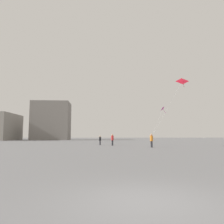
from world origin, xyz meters
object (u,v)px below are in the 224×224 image
object	(u,v)px
person_in_red	(112,139)
kite_crimson_delta	(182,82)
person_in_orange	(151,140)
building_centre_hall	(51,121)
person_in_black	(100,140)
kite_magenta_delta	(162,109)

from	to	relation	value
person_in_red	kite_crimson_delta	xyz separation A→B (m)	(9.00, -7.12, 7.75)
person_in_orange	kite_crimson_delta	distance (m)	8.81
person_in_red	building_centre_hall	world-z (taller)	building_centre_hall
kite_crimson_delta	building_centre_hall	world-z (taller)	building_centre_hall
person_in_red	building_centre_hall	bearing A→B (deg)	-47.12
person_in_black	kite_crimson_delta	world-z (taller)	kite_crimson_delta
person_in_black	kite_magenta_delta	size ratio (longest dim) A/B	0.34
person_in_orange	kite_crimson_delta	size ratio (longest dim) A/B	0.23
kite_magenta_delta	building_centre_hall	bearing A→B (deg)	119.41
building_centre_hall	person_in_red	bearing A→B (deg)	-66.39
kite_crimson_delta	building_centre_hall	distance (m)	59.86
kite_magenta_delta	kite_crimson_delta	distance (m)	5.45
person_in_black	kite_magenta_delta	distance (m)	11.57
person_in_red	kite_magenta_delta	world-z (taller)	kite_magenta_delta
person_in_black	person_in_orange	bearing A→B (deg)	-3.55
building_centre_hall	person_in_black	bearing A→B (deg)	-67.74
person_in_black	person_in_orange	world-z (taller)	person_in_orange
person_in_orange	kite_crimson_delta	bearing A→B (deg)	85.76
person_in_black	kite_crimson_delta	size ratio (longest dim) A/B	0.20
person_in_black	kite_crimson_delta	bearing A→B (deg)	4.51
person_in_orange	building_centre_hall	size ratio (longest dim) A/B	0.14
person_in_black	person_in_red	xyz separation A→B (m)	(1.99, -1.80, 0.14)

